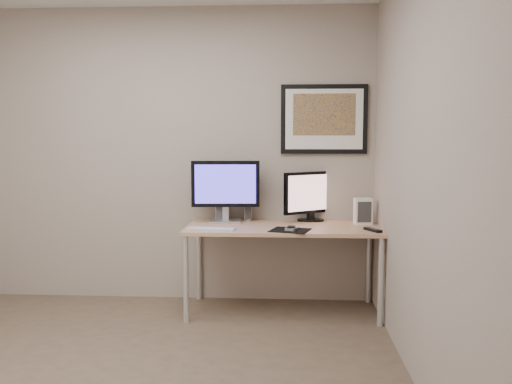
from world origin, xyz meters
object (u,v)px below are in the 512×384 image
at_px(desk, 283,234).
at_px(fan_unit, 363,211).
at_px(speaker_right, 248,210).
at_px(monitor_large, 225,188).
at_px(speaker_left, 219,212).
at_px(monitor_tv, 311,195).
at_px(keyboard, 211,229).
at_px(framed_art, 324,119).

xyz_separation_m(desk, fan_unit, (0.68, 0.15, 0.18)).
distance_m(speaker_right, fan_unit, 1.00).
bearing_deg(monitor_large, speaker_left, 139.53).
bearing_deg(fan_unit, speaker_right, 167.31).
xyz_separation_m(monitor_large, speaker_left, (-0.06, 0.04, -0.21)).
relative_size(speaker_right, fan_unit, 0.84).
xyz_separation_m(monitor_tv, speaker_left, (-0.80, -0.07, -0.14)).
xyz_separation_m(speaker_left, keyboard, (-0.01, -0.42, -0.08)).
height_order(monitor_tv, speaker_right, monitor_tv).
height_order(monitor_large, keyboard, monitor_large).
xyz_separation_m(desk, framed_art, (0.35, 0.33, 0.96)).
relative_size(keyboard, fan_unit, 1.79).
height_order(desk, framed_art, framed_art).
distance_m(monitor_large, keyboard, 0.48).
bearing_deg(monitor_tv, speaker_right, 144.70).
height_order(keyboard, fan_unit, fan_unit).
bearing_deg(monitor_large, fan_unit, -5.25).
relative_size(monitor_large, speaker_left, 3.32).
bearing_deg(fan_unit, speaker_left, 172.04).
xyz_separation_m(speaker_left, fan_unit, (1.23, -0.06, 0.02)).
height_order(speaker_right, fan_unit, fan_unit).
height_order(monitor_tv, speaker_left, monitor_tv).
xyz_separation_m(desk, speaker_right, (-0.31, 0.28, 0.16)).
relative_size(framed_art, speaker_left, 4.24).
bearing_deg(speaker_left, fan_unit, -8.30).
distance_m(monitor_tv, fan_unit, 0.47).
xyz_separation_m(framed_art, speaker_left, (-0.91, -0.12, -0.80)).
bearing_deg(monitor_large, framed_art, 6.76).
distance_m(monitor_tv, speaker_right, 0.57).
bearing_deg(speaker_right, monitor_large, -158.55).
bearing_deg(framed_art, monitor_tv, -152.50).
height_order(framed_art, monitor_large, framed_art).
bearing_deg(framed_art, monitor_large, -168.87).
distance_m(desk, fan_unit, 0.71).
xyz_separation_m(keyboard, fan_unit, (1.25, 0.36, 0.10)).
distance_m(speaker_left, speaker_right, 0.25).
relative_size(monitor_tv, speaker_left, 2.68).
distance_m(keyboard, fan_unit, 1.30).
xyz_separation_m(monitor_large, fan_unit, (1.17, -0.02, -0.19)).
relative_size(desk, framed_art, 2.13).
bearing_deg(keyboard, framed_art, 38.34).
height_order(desk, monitor_large, monitor_large).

